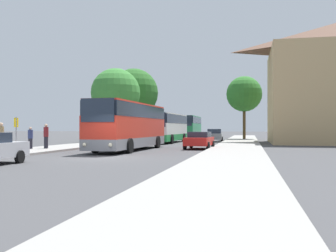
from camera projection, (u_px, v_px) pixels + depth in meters
ground_plane at (104, 158)px, 21.98m from camera, size 300.00×300.00×0.00m
sidewalk_right at (230, 159)px, 20.55m from camera, size 4.00×120.00×0.15m
bus_front at (130, 125)px, 29.54m from camera, size 2.95×12.08×3.51m
bus_middle at (168, 127)px, 44.45m from camera, size 2.91×11.32×3.25m
bus_rear at (189, 127)px, 60.03m from camera, size 3.03×12.07×3.42m
parked_car_right_near at (199, 140)px, 31.24m from camera, size 2.18×4.09×1.37m
parked_car_right_far at (214, 135)px, 47.05m from camera, size 2.17×4.32×1.54m
bus_stop_sign at (16, 130)px, 25.02m from camera, size 0.08×0.45×2.23m
pedestrian_waiting_near at (1, 137)px, 25.27m from camera, size 0.36×0.36×1.88m
pedestrian_waiting_far at (46, 136)px, 29.25m from camera, size 0.36×0.36×1.83m
pedestrian_walking_back at (30, 138)px, 28.69m from camera, size 0.36×0.36×1.60m
tree_left_near at (116, 93)px, 45.52m from camera, size 5.71×5.71×8.43m
tree_left_far at (134, 93)px, 52.47m from camera, size 6.49×6.49×9.45m
tree_right_near at (244, 94)px, 54.06m from camera, size 4.88×4.88×8.63m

